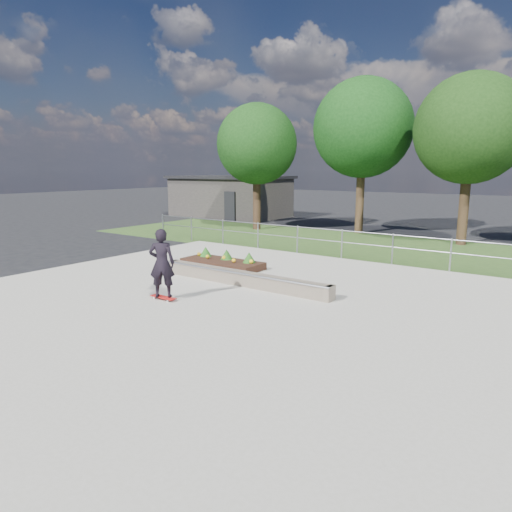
# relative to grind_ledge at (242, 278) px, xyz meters

# --- Properties ---
(ground) EXTENTS (120.00, 120.00, 0.00)m
(ground) POSITION_rel_grind_ledge_xyz_m (0.63, -1.91, -0.26)
(ground) COLOR black
(ground) RESTS_ON ground
(grass_verge) EXTENTS (30.00, 8.00, 0.02)m
(grass_verge) POSITION_rel_grind_ledge_xyz_m (0.63, 9.09, -0.25)
(grass_verge) COLOR #2C471C
(grass_verge) RESTS_ON ground
(concrete_slab) EXTENTS (15.00, 15.00, 0.06)m
(concrete_slab) POSITION_rel_grind_ledge_xyz_m (0.63, -1.91, -0.23)
(concrete_slab) COLOR #9C988A
(concrete_slab) RESTS_ON ground
(fence) EXTENTS (20.06, 0.06, 1.20)m
(fence) POSITION_rel_grind_ledge_xyz_m (0.63, 5.59, 0.51)
(fence) COLOR gray
(fence) RESTS_ON ground
(building) EXTENTS (8.40, 5.40, 3.00)m
(building) POSITION_rel_grind_ledge_xyz_m (-13.37, 16.09, 1.25)
(building) COLOR #2D2A28
(building) RESTS_ON ground
(tree_far_left) EXTENTS (4.55, 4.55, 7.15)m
(tree_far_left) POSITION_rel_grind_ledge_xyz_m (-7.37, 11.09, 4.59)
(tree_far_left) COLOR black
(tree_far_left) RESTS_ON ground
(tree_mid_left) EXTENTS (5.25, 5.25, 8.25)m
(tree_mid_left) POSITION_rel_grind_ledge_xyz_m (-1.87, 13.09, 5.34)
(tree_mid_left) COLOR #332114
(tree_mid_left) RESTS_ON ground
(tree_mid_right) EXTENTS (4.90, 4.90, 7.70)m
(tree_mid_right) POSITION_rel_grind_ledge_xyz_m (3.63, 12.09, 4.97)
(tree_mid_right) COLOR black
(tree_mid_right) RESTS_ON ground
(grind_ledge) EXTENTS (6.00, 0.44, 0.43)m
(grind_ledge) POSITION_rel_grind_ledge_xyz_m (0.00, 0.00, 0.00)
(grind_ledge) COLOR brown
(grind_ledge) RESTS_ON concrete_slab
(planter_bed) EXTENTS (3.00, 1.20, 0.61)m
(planter_bed) POSITION_rel_grind_ledge_xyz_m (-2.08, 1.64, -0.02)
(planter_bed) COLOR black
(planter_bed) RESTS_ON concrete_slab
(skateboarder) EXTENTS (0.80, 0.74, 1.91)m
(skateboarder) POSITION_rel_grind_ledge_xyz_m (-0.73, -2.48, 0.79)
(skateboarder) COLOR white
(skateboarder) RESTS_ON concrete_slab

